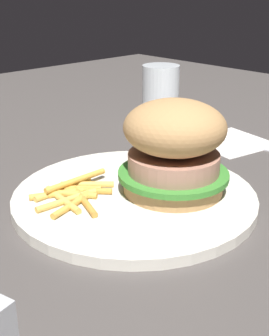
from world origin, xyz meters
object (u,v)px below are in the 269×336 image
(plate, at_px, (135,197))
(drink_glass, at_px, (161,95))
(fork, at_px, (230,140))
(sandwich, at_px, (174,147))
(fries_pile, at_px, (74,193))
(napkin, at_px, (231,142))

(plate, bearing_deg, drink_glass, -141.60)
(plate, relative_size, fork, 1.61)
(sandwich, bearing_deg, plate, -37.36)
(sandwich, relative_size, fork, 0.73)
(fries_pile, distance_m, fork, 0.31)
(sandwich, distance_m, drink_glass, 0.34)
(napkin, bearing_deg, plate, 10.41)
(napkin, bearing_deg, fries_pile, 1.47)
(plate, bearing_deg, fork, -169.24)
(sandwich, distance_m, fork, 0.24)
(fork, bearing_deg, plate, 10.76)
(plate, distance_m, fork, 0.26)
(plate, distance_m, sandwich, 0.07)
(plate, xyz_separation_m, sandwich, (-0.04, 0.03, 0.06))
(napkin, distance_m, drink_glass, 0.18)
(fries_pile, xyz_separation_m, napkin, (-0.31, -0.01, -0.02))
(fries_pile, height_order, drink_glass, drink_glass)
(plate, xyz_separation_m, drink_glass, (-0.27, -0.22, 0.04))
(fries_pile, bearing_deg, plate, 145.47)
(plate, distance_m, napkin, 0.26)
(fork, distance_m, drink_glass, 0.17)
(plate, xyz_separation_m, fork, (-0.26, -0.05, -0.00))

